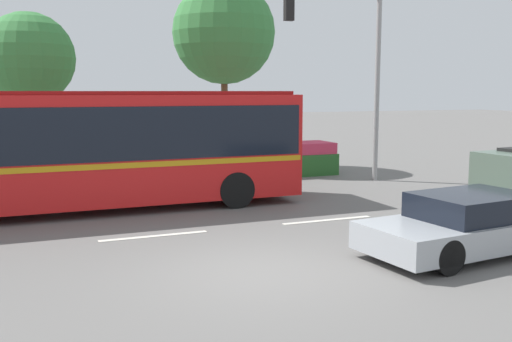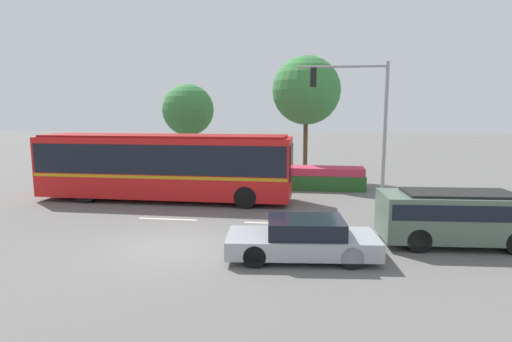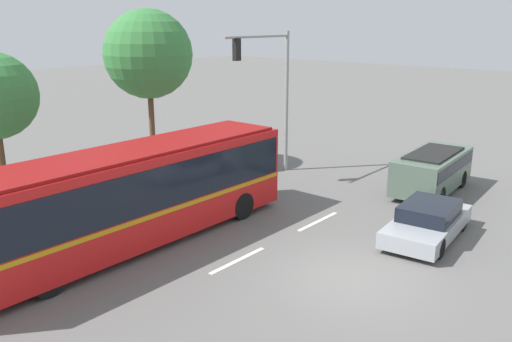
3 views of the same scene
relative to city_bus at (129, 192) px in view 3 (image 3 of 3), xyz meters
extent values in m
plane|color=slate|center=(2.55, -6.59, -1.81)|extent=(140.00, 140.00, 0.00)
cube|color=red|center=(-0.01, 0.00, -0.15)|extent=(12.14, 2.52, 2.83)
cube|color=black|center=(-0.01, 0.00, 0.31)|extent=(11.89, 2.56, 1.36)
cube|color=#C68C14|center=(-0.01, 0.00, -0.49)|extent=(12.02, 2.55, 0.14)
cube|color=black|center=(6.07, -0.03, 0.19)|extent=(0.07, 2.09, 1.58)
cube|color=maroon|center=(-0.01, 0.00, 1.32)|extent=(11.65, 2.32, 0.10)
cylinder|color=black|center=(4.12, 1.06, -1.31)|extent=(1.00, 0.30, 1.00)
cylinder|color=black|center=(4.11, -1.10, -1.31)|extent=(1.00, 0.30, 1.00)
cylinder|color=black|center=(-3.52, 1.10, -1.31)|extent=(1.00, 0.30, 1.00)
cylinder|color=black|center=(-3.53, -1.06, -1.31)|extent=(1.00, 0.30, 1.00)
cube|color=#9EA3A8|center=(6.79, -7.04, -1.37)|extent=(4.56, 2.28, 0.53)
cube|color=black|center=(6.90, -7.03, -0.86)|extent=(2.35, 1.83, 0.48)
cylinder|color=black|center=(5.53, -7.99, -1.49)|extent=(0.66, 0.28, 0.64)
cylinder|color=black|center=(5.36, -6.38, -1.49)|extent=(0.66, 0.28, 0.64)
cylinder|color=black|center=(8.19, -7.71, -1.49)|extent=(0.66, 0.28, 0.64)
cylinder|color=black|center=(8.02, -6.10, -1.49)|extent=(0.66, 0.28, 0.64)
cube|color=#516656|center=(11.72, -5.10, -0.87)|extent=(4.94, 2.26, 1.44)
cube|color=black|center=(11.72, -5.10, -0.55)|extent=(4.75, 2.28, 0.49)
cube|color=black|center=(11.72, -5.10, -0.11)|extent=(3.47, 1.78, 0.08)
cylinder|color=black|center=(10.33, -6.04, -1.44)|extent=(0.77, 0.31, 0.75)
cylinder|color=black|center=(10.21, -4.37, -1.44)|extent=(0.77, 0.31, 0.75)
cylinder|color=black|center=(13.22, -5.84, -1.44)|extent=(0.77, 0.31, 0.75)
cylinder|color=black|center=(13.10, -4.17, -1.44)|extent=(0.77, 0.31, 0.75)
cylinder|color=gray|center=(10.43, 1.71, 1.49)|extent=(0.18, 0.18, 6.61)
cylinder|color=gray|center=(8.34, 1.71, 4.58)|extent=(4.19, 0.12, 0.12)
cube|color=black|center=(6.98, 1.71, 4.08)|extent=(0.30, 0.22, 0.90)
cylinder|color=red|center=(6.98, 1.83, 4.38)|extent=(0.18, 0.02, 0.18)
cylinder|color=yellow|center=(6.98, 1.83, 4.08)|extent=(0.18, 0.02, 0.18)
cylinder|color=green|center=(6.98, 1.83, 3.78)|extent=(0.18, 0.02, 0.18)
cube|color=#286028|center=(6.64, 4.07, -1.41)|extent=(6.48, 1.55, 0.81)
cube|color=#CC3351|center=(6.64, 4.07, -0.79)|extent=(6.35, 1.47, 0.41)
cylinder|color=brown|center=(-0.90, 6.79, -0.22)|extent=(0.26, 0.26, 3.19)
cylinder|color=brown|center=(6.54, 6.94, 0.21)|extent=(0.27, 0.27, 4.03)
sphere|color=#387F3D|center=(6.54, 6.94, 3.72)|extent=(4.17, 4.17, 4.17)
cube|color=silver|center=(5.67, -3.43, -1.80)|extent=(2.40, 0.16, 0.01)
cube|color=silver|center=(1.34, -3.41, -1.80)|extent=(2.40, 0.16, 0.01)
camera|label=1|loc=(-1.22, -15.80, 1.37)|focal=40.64mm
camera|label=2|loc=(7.12, -18.87, 2.50)|focal=29.06mm
camera|label=3|loc=(-9.65, -13.51, 5.26)|focal=37.45mm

